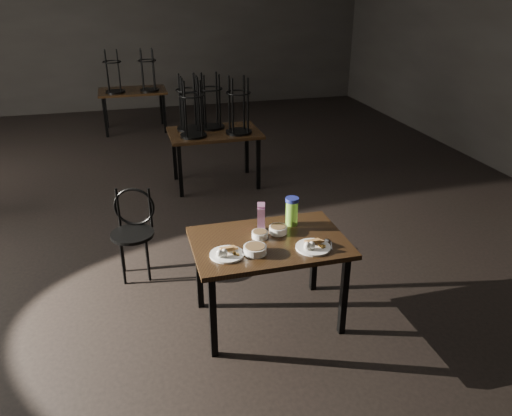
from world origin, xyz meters
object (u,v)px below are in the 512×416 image
object	(u,v)px
main_table	(269,249)
juice_carton	(261,217)
water_bottle	(292,211)
bentwood_chair	(133,226)

from	to	relation	value
main_table	juice_carton	size ratio (longest dim) A/B	4.90
water_bottle	bentwood_chair	size ratio (longest dim) A/B	0.29
juice_carton	main_table	bearing A→B (deg)	-86.19
main_table	juice_carton	xyz separation A→B (m)	(-0.01, 0.19, 0.19)
water_bottle	juice_carton	bearing A→B (deg)	-175.15
bentwood_chair	water_bottle	bearing A→B (deg)	-18.37
main_table	water_bottle	world-z (taller)	water_bottle
water_bottle	main_table	bearing A→B (deg)	-139.74
juice_carton	bentwood_chair	world-z (taller)	juice_carton
main_table	water_bottle	xyz separation A→B (m)	(0.26, 0.22, 0.20)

